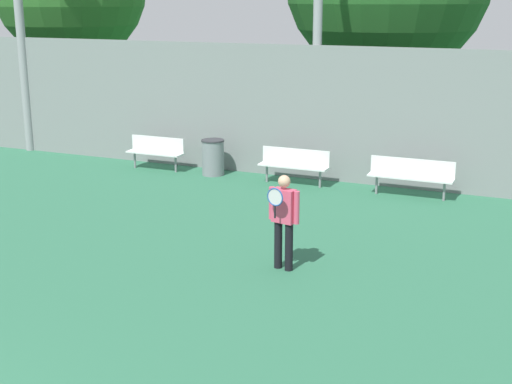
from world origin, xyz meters
TOP-DOWN VIEW (x-y plane):
  - tennis_player at (2.08, 7.15)m, footprint 0.59×0.45m
  - bench_courtside_near at (-3.86, 12.77)m, footprint 1.62×0.40m
  - bench_courtside_far at (3.14, 12.77)m, footprint 2.00×0.40m
  - bench_adjacent_court at (0.19, 12.77)m, footprint 1.79×0.40m
  - trash_bin at (-2.15, 12.83)m, footprint 0.62×0.62m
  - back_fence at (0.00, 13.49)m, footprint 31.86×0.06m

SIDE VIEW (x-z plane):
  - trash_bin at x=-2.15m, z-range 0.00..0.95m
  - bench_courtside_near at x=-3.86m, z-range 0.12..1.01m
  - bench_adjacent_court at x=0.19m, z-range 0.12..1.02m
  - bench_courtside_far at x=3.14m, z-range 0.12..1.02m
  - tennis_player at x=2.08m, z-range 0.12..1.80m
  - back_fence at x=0.00m, z-range 0.00..3.44m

